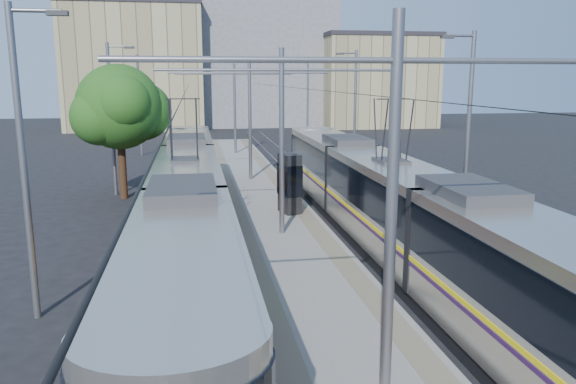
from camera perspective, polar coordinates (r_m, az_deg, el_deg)
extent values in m
plane|color=black|center=(14.61, 4.40, -13.73)|extent=(160.00, 160.00, 0.00)
cube|color=gray|center=(30.59, -3.23, 0.07)|extent=(4.00, 50.00, 0.30)
cube|color=gray|center=(30.44, -5.95, 0.27)|extent=(0.70, 50.00, 0.01)
cube|color=gray|center=(30.75, -0.55, 0.45)|extent=(0.70, 50.00, 0.01)
cube|color=gray|center=(30.46, -11.33, -0.44)|extent=(0.07, 70.00, 0.03)
cube|color=gray|center=(30.45, -8.63, -0.35)|extent=(0.07, 70.00, 0.03)
cube|color=gray|center=(31.06, 2.06, 0.01)|extent=(0.07, 70.00, 0.03)
cube|color=gray|center=(31.37, 4.63, 0.09)|extent=(0.07, 70.00, 0.03)
cube|color=black|center=(21.05, -10.11, -5.28)|extent=(2.30, 29.51, 0.40)
cube|color=beige|center=(20.64, -10.27, -0.89)|extent=(2.40, 27.91, 2.90)
cube|color=black|center=(20.54, -10.32, 0.48)|extent=(2.43, 27.91, 1.30)
cube|color=#FFAA0D|center=(20.73, -10.24, -1.97)|extent=(2.43, 27.91, 0.12)
cube|color=#A02209|center=(20.85, -10.19, -3.30)|extent=(2.42, 27.91, 1.10)
cube|color=#2D2D30|center=(20.36, -10.44, 3.51)|extent=(1.68, 3.00, 0.30)
cube|color=black|center=(20.88, 10.12, -5.42)|extent=(2.30, 28.46, 0.40)
cube|color=beige|center=(20.46, 10.28, -1.00)|extent=(2.40, 26.86, 2.90)
cube|color=black|center=(20.36, 10.33, 0.38)|extent=(2.43, 26.86, 1.30)
cube|color=yellow|center=(20.55, 10.24, -2.08)|extent=(2.43, 26.86, 0.12)
cube|color=#321343|center=(20.59, 10.22, -2.49)|extent=(2.43, 26.86, 0.10)
cube|color=#2D2D30|center=(20.18, 10.44, 3.44)|extent=(1.68, 3.00, 0.30)
cylinder|color=slate|center=(9.69, 10.42, -3.17)|extent=(0.20, 0.20, 7.00)
cylinder|color=slate|center=(9.39, 11.03, 12.99)|extent=(9.20, 0.10, 0.10)
cylinder|color=slate|center=(21.19, -0.64, 4.97)|extent=(0.20, 0.20, 7.00)
cylinder|color=slate|center=(21.06, -0.66, 12.29)|extent=(9.20, 0.10, 0.10)
cylinder|color=slate|center=(33.05, -3.89, 7.32)|extent=(0.20, 0.20, 7.00)
cylinder|color=slate|center=(32.96, -3.95, 12.00)|extent=(9.20, 0.10, 0.10)
cylinder|color=slate|center=(44.99, -5.43, 8.41)|extent=(0.20, 0.20, 7.00)
cylinder|color=slate|center=(44.92, -5.49, 11.85)|extent=(9.20, 0.10, 0.10)
cylinder|color=black|center=(29.81, -10.35, 10.07)|extent=(0.02, 70.00, 0.02)
cylinder|color=black|center=(30.59, 3.48, 10.26)|extent=(0.02, 70.00, 0.02)
cylinder|color=slate|center=(15.56, -25.28, 2.20)|extent=(0.18, 0.18, 8.00)
cube|color=#2D2D30|center=(15.21, -22.38, 16.45)|extent=(0.50, 0.22, 0.12)
cylinder|color=slate|center=(31.17, -17.47, 6.93)|extent=(0.18, 0.18, 8.00)
cube|color=#2D2D30|center=(31.00, -15.82, 13.95)|extent=(0.50, 0.22, 0.12)
cylinder|color=slate|center=(47.05, -14.86, 8.46)|extent=(0.18, 0.18, 8.00)
cube|color=#2D2D30|center=(46.93, -13.73, 13.10)|extent=(0.50, 0.22, 0.12)
cylinder|color=slate|center=(23.52, 17.81, 5.57)|extent=(0.18, 0.18, 8.00)
cube|color=#2D2D30|center=(22.98, 15.88, 14.92)|extent=(0.50, 0.22, 0.12)
cylinder|color=slate|center=(38.41, 6.82, 8.15)|extent=(0.18, 0.18, 8.00)
cube|color=#2D2D30|center=(38.08, 5.32, 13.80)|extent=(0.50, 0.22, 0.12)
cylinder|color=slate|center=(53.93, 2.01, 9.18)|extent=(0.18, 0.18, 8.00)
cube|color=#2D2D30|center=(53.70, 0.85, 13.18)|extent=(0.50, 0.22, 0.12)
cube|color=black|center=(24.85, 0.17, 0.87)|extent=(0.94, 1.28, 2.64)
cube|color=black|center=(24.82, 0.17, 1.26)|extent=(1.00, 1.33, 1.38)
cylinder|color=#382314|center=(30.42, -16.44, 2.02)|extent=(0.40, 0.40, 2.88)
sphere|color=#134112|center=(30.07, -16.80, 8.28)|extent=(4.31, 4.31, 4.31)
sphere|color=#134112|center=(30.69, -14.59, 7.95)|extent=(3.06, 3.06, 3.06)
cube|color=tan|center=(73.12, -15.16, 11.95)|extent=(16.00, 12.00, 14.45)
cube|color=#262328|center=(73.60, -15.48, 17.77)|extent=(16.32, 12.24, 0.50)
cube|color=gray|center=(77.38, -2.73, 13.02)|extent=(18.00, 14.00, 16.43)
cube|color=tan|center=(74.53, 8.81, 10.92)|extent=(14.00, 10.00, 11.14)
cube|color=#262328|center=(74.70, 8.96, 15.38)|extent=(14.28, 10.20, 0.50)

